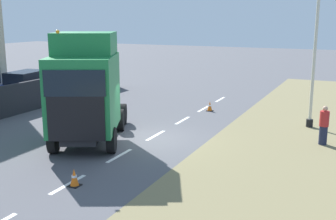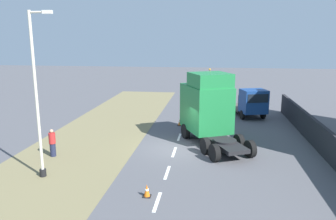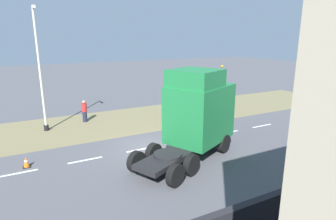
% 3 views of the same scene
% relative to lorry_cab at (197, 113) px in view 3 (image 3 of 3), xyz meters
% --- Properties ---
extents(ground_plane, '(120.00, 120.00, 0.00)m').
position_rel_lorry_cab_xyz_m(ground_plane, '(-1.97, -1.82, -2.36)').
color(ground_plane, '#515156').
rests_on(ground_plane, ground).
extents(grass_verge, '(7.00, 44.00, 0.01)m').
position_rel_lorry_cab_xyz_m(grass_verge, '(-7.97, -1.82, -2.36)').
color(grass_verge, olive).
rests_on(grass_verge, ground).
extents(lane_markings, '(0.16, 21.00, 0.00)m').
position_rel_lorry_cab_xyz_m(lane_markings, '(-1.97, -2.52, -2.36)').
color(lane_markings, white).
rests_on(lane_markings, ground).
extents(boundary_wall, '(0.25, 24.00, 1.73)m').
position_rel_lorry_cab_xyz_m(boundary_wall, '(7.03, -1.82, -1.50)').
color(boundary_wall, '#232328').
rests_on(boundary_wall, ground).
extents(lorry_cab, '(4.97, 6.71, 4.86)m').
position_rel_lorry_cab_xyz_m(lorry_cab, '(0.00, 0.00, 0.00)').
color(lorry_cab, black).
rests_on(lorry_cab, ground).
extents(lamp_post, '(1.28, 0.33, 8.21)m').
position_rel_lorry_cab_xyz_m(lamp_post, '(-8.14, -7.07, 1.45)').
color(lamp_post, black).
rests_on(lamp_post, ground).
extents(pedestrian, '(0.39, 0.39, 1.69)m').
position_rel_lorry_cab_xyz_m(pedestrian, '(-9.08, -4.23, -1.54)').
color(pedestrian, '#1E233D').
rests_on(pedestrian, ground).
extents(traffic_cone_lead, '(0.36, 0.36, 0.58)m').
position_rel_lorry_cab_xyz_m(traffic_cone_lead, '(-2.51, -8.49, -2.08)').
color(traffic_cone_lead, black).
rests_on(traffic_cone_lead, ground).
extents(traffic_cone_trailing, '(0.36, 0.36, 0.58)m').
position_rel_lorry_cab_xyz_m(traffic_cone_trailing, '(-2.25, 3.90, -2.08)').
color(traffic_cone_trailing, black).
rests_on(traffic_cone_trailing, ground).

